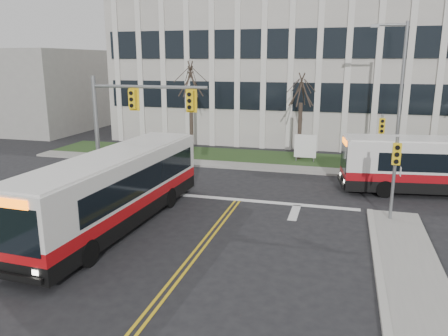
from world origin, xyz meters
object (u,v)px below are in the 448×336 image
Objects in this scene: streetlight at (398,90)px; newspaper_box_blue at (13,237)px; bus_main at (115,191)px; directory_sign at (305,146)px.

streetlight is 22.39m from newspaper_box_blue.
bus_main is 12.24× the size of newspaper_box_blue.
streetlight reaches higher than newspaper_box_blue.
directory_sign is at bearing 64.33° from newspaper_box_blue.
streetlight is 0.79× the size of bus_main.
newspaper_box_blue is at bearing -125.89° from bus_main.
bus_main reaches higher than newspaper_box_blue.
directory_sign is (-5.53, 1.30, -4.02)m from streetlight.
bus_main reaches higher than directory_sign.
directory_sign is 0.17× the size of bus_main.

